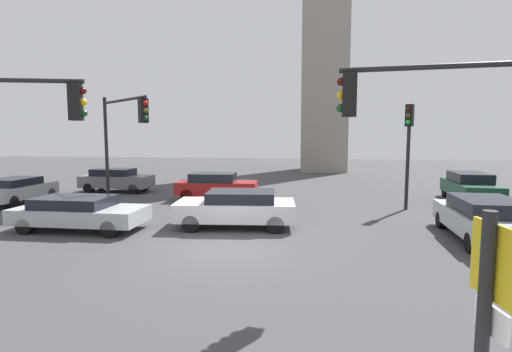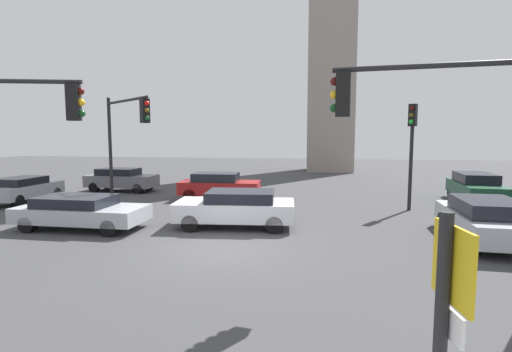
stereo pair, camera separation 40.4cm
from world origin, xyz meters
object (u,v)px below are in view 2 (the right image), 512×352
at_px(car_4, 24,189).
at_px(car_5, 476,187).
at_px(traffic_light_2, 412,136).
at_px(traffic_light_0, 1,125).
at_px(car_2, 121,179).
at_px(car_0, 219,186).
at_px(traffic_light_1, 126,127).
at_px(car_3, 80,211).
at_px(traffic_light_3, 438,122).
at_px(car_6, 236,208).
at_px(car_1, 486,219).

distance_m(car_4, car_5, 23.10).
xyz_separation_m(traffic_light_2, car_5, (3.78, 2.57, -2.58)).
relative_size(traffic_light_0, car_2, 1.23).
relative_size(car_0, car_5, 0.92).
relative_size(traffic_light_0, car_4, 1.32).
height_order(traffic_light_1, car_5, traffic_light_1).
height_order(traffic_light_2, car_5, traffic_light_2).
bearing_deg(car_5, car_3, -59.63).
distance_m(traffic_light_3, car_6, 8.18).
distance_m(car_2, car_6, 11.97).
bearing_deg(car_6, traffic_light_2, -153.25).
distance_m(car_4, car_6, 12.35).
relative_size(traffic_light_0, car_0, 1.22).
relative_size(traffic_light_3, car_4, 1.30).
bearing_deg(traffic_light_3, car_0, -47.82).
xyz_separation_m(car_0, car_1, (10.57, -6.60, -0.02)).
height_order(traffic_light_3, car_2, traffic_light_3).
height_order(traffic_light_1, traffic_light_3, traffic_light_1).
bearing_deg(car_0, car_3, -118.95).
bearing_deg(car_4, traffic_light_0, -141.55).
relative_size(car_2, car_5, 0.91).
bearing_deg(car_3, car_4, 143.81).
height_order(car_5, car_6, car_5).
distance_m(car_1, car_5, 8.21).
bearing_deg(car_1, car_2, 65.83).
distance_m(traffic_light_1, traffic_light_2, 13.02).
bearing_deg(traffic_light_1, car_5, 55.85).
xyz_separation_m(traffic_light_1, car_2, (-3.24, 5.41, -3.06)).
relative_size(traffic_light_2, car_6, 1.06).
height_order(traffic_light_2, car_1, traffic_light_2).
relative_size(traffic_light_1, car_0, 1.24).
bearing_deg(traffic_light_2, car_5, 154.10).
relative_size(traffic_light_2, car_0, 1.13).
bearing_deg(car_5, car_4, -77.09).
xyz_separation_m(traffic_light_0, traffic_light_3, (11.07, -0.48, 0.01)).
height_order(car_3, car_4, car_4).
bearing_deg(car_2, traffic_light_0, -73.80).
height_order(traffic_light_3, car_0, traffic_light_3).
height_order(traffic_light_2, traffic_light_3, traffic_light_3).
bearing_deg(traffic_light_1, car_2, 161.87).
height_order(traffic_light_2, car_6, traffic_light_2).
xyz_separation_m(car_0, car_2, (-6.75, 2.19, -0.03)).
bearing_deg(car_2, traffic_light_2, -11.32).
distance_m(traffic_light_1, car_1, 14.80).
distance_m(car_1, car_4, 20.69).
distance_m(car_0, car_2, 7.10).
bearing_deg(car_0, car_2, 159.29).
height_order(traffic_light_0, car_3, traffic_light_0).
xyz_separation_m(traffic_light_2, car_6, (-7.19, -4.41, -2.65)).
xyz_separation_m(traffic_light_0, traffic_light_2, (12.70, 9.14, -0.33)).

